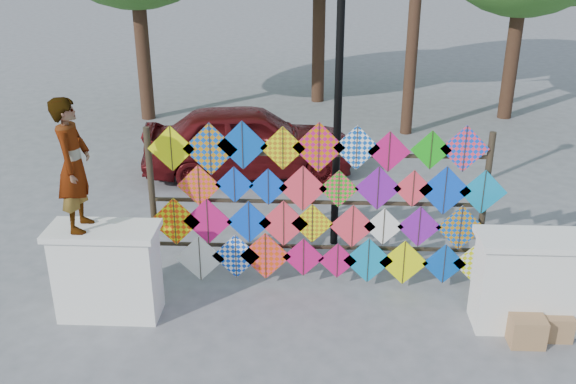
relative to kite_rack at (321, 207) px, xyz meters
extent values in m
plane|color=gray|center=(-0.07, -0.72, -1.21)|extent=(80.00, 80.00, 0.00)
cube|color=white|center=(-2.77, -0.92, -0.61)|extent=(1.30, 0.55, 1.20)
cube|color=white|center=(-2.77, -0.92, 0.03)|extent=(1.40, 0.65, 0.08)
cube|color=white|center=(2.63, -0.92, -0.61)|extent=(1.30, 0.55, 1.20)
cube|color=white|center=(2.63, -0.92, 0.03)|extent=(1.40, 0.65, 0.08)
cylinder|color=#30261A|center=(-2.37, 0.08, -0.06)|extent=(0.09, 0.09, 2.30)
cylinder|color=#30261A|center=(2.23, 0.08, -0.06)|extent=(0.09, 0.09, 2.30)
cube|color=#30261A|center=(-0.07, 0.08, -0.66)|extent=(4.60, 0.04, 0.04)
cube|color=#30261A|center=(-0.07, 0.08, 0.04)|extent=(4.60, 0.04, 0.04)
cube|color=#30261A|center=(-0.07, 0.08, 0.74)|extent=(4.60, 0.04, 0.04)
cube|color=#F6FF0A|center=(-2.03, 0.02, 0.81)|extent=(0.64, 0.01, 0.64)
cube|color=#30261A|center=(-2.03, 0.01, 0.81)|extent=(0.01, 0.01, 0.63)
cube|color=#084DBD|center=(-1.51, 0.02, 0.81)|extent=(0.75, 0.01, 0.75)
cube|color=#30261A|center=(-1.51, 0.01, 0.81)|extent=(0.01, 0.01, 0.73)
cube|color=#084DBD|center=(-1.07, 0.02, 0.87)|extent=(0.69, 0.01, 0.69)
cube|color=#30261A|center=(-1.07, 0.01, 0.87)|extent=(0.01, 0.01, 0.67)
cube|color=#F6FF0A|center=(-0.53, 0.02, 0.84)|extent=(0.61, 0.01, 0.61)
cube|color=#30261A|center=(-0.53, 0.01, 0.84)|extent=(0.01, 0.01, 0.60)
cube|color=#CC1365|center=(-0.05, 0.02, 0.86)|extent=(0.71, 0.01, 0.71)
cube|color=#30261A|center=(-0.05, 0.01, 0.86)|extent=(0.01, 0.01, 0.70)
cube|color=white|center=(0.45, 0.02, 0.86)|extent=(0.63, 0.01, 0.63)
cube|color=#30261A|center=(0.45, 0.01, 0.86)|extent=(0.01, 0.01, 0.62)
cube|color=#CC1365|center=(0.88, 0.02, 0.81)|extent=(0.57, 0.01, 0.57)
cube|color=#30261A|center=(0.88, 0.01, 0.81)|extent=(0.01, 0.01, 0.56)
cube|color=#18B015|center=(1.44, 0.02, 0.85)|extent=(0.54, 0.01, 0.54)
cube|color=#30261A|center=(1.44, 0.01, 0.85)|extent=(0.01, 0.01, 0.54)
cube|color=blue|center=(1.87, 0.02, 0.87)|extent=(0.65, 0.01, 0.65)
cube|color=#30261A|center=(1.87, 0.01, 0.87)|extent=(0.01, 0.01, 0.64)
cube|color=#D86806|center=(-1.68, -0.02, 0.29)|extent=(0.61, 0.01, 0.61)
cube|color=#30261A|center=(-1.68, -0.03, 0.29)|extent=(0.01, 0.01, 0.60)
cube|color=blue|center=(-1.19, -0.02, 0.32)|extent=(0.53, 0.01, 0.53)
cube|color=#30261A|center=(-1.19, -0.03, 0.32)|extent=(0.01, 0.01, 0.52)
cube|color=blue|center=(-0.73, -0.02, 0.30)|extent=(0.53, 0.01, 0.53)
cube|color=#30261A|center=(-0.73, -0.03, 0.30)|extent=(0.01, 0.01, 0.52)
cube|color=#FE374A|center=(-0.25, -0.02, 0.28)|extent=(0.66, 0.01, 0.66)
cube|color=#30261A|center=(-0.25, -0.03, 0.28)|extent=(0.01, 0.01, 0.65)
cube|color=#FE374A|center=(0.23, -0.02, 0.28)|extent=(0.54, 0.01, 0.54)
cube|color=#30261A|center=(0.23, -0.03, 0.28)|extent=(0.01, 0.01, 0.54)
cube|color=purple|center=(0.76, -0.02, 0.30)|extent=(0.64, 0.01, 0.64)
cube|color=#30261A|center=(0.76, -0.03, 0.30)|extent=(0.01, 0.01, 0.62)
cube|color=#FE374A|center=(1.24, -0.02, 0.31)|extent=(0.54, 0.01, 0.54)
cube|color=#30261A|center=(1.24, -0.03, 0.31)|extent=(0.01, 0.01, 0.53)
cube|color=blue|center=(1.66, -0.02, 0.29)|extent=(0.71, 0.01, 0.71)
cube|color=#30261A|center=(1.66, -0.03, 0.29)|extent=(0.01, 0.01, 0.69)
cube|color=#0C8AC0|center=(2.18, -0.02, 0.27)|extent=(0.64, 0.01, 0.64)
cube|color=#30261A|center=(2.18, -0.03, 0.27)|extent=(0.01, 0.01, 0.63)
cube|color=#F6FF0A|center=(-2.04, -0.06, -0.24)|extent=(0.72, 0.01, 0.72)
cube|color=#30261A|center=(-2.04, -0.07, -0.24)|extent=(0.01, 0.01, 0.71)
cube|color=#CC1365|center=(-1.58, -0.06, -0.23)|extent=(0.69, 0.01, 0.69)
cube|color=#30261A|center=(-1.58, -0.07, -0.23)|extent=(0.01, 0.01, 0.68)
cube|color=blue|center=(-1.00, -0.06, -0.23)|extent=(0.63, 0.01, 0.63)
cube|color=#30261A|center=(-1.00, -0.07, -0.23)|extent=(0.01, 0.01, 0.62)
cube|color=#FE374A|center=(-0.52, -0.06, -0.23)|extent=(0.69, 0.01, 0.69)
cube|color=#30261A|center=(-0.52, -0.07, -0.23)|extent=(0.01, 0.01, 0.68)
cube|color=#BF7711|center=(-0.12, -0.06, -0.23)|extent=(0.58, 0.01, 0.58)
cube|color=#30261A|center=(-0.12, -0.07, -0.23)|extent=(0.01, 0.01, 0.57)
cube|color=#FE374A|center=(0.44, -0.06, -0.26)|extent=(0.65, 0.01, 0.65)
cube|color=#30261A|center=(0.44, -0.07, -0.26)|extent=(0.01, 0.01, 0.64)
cube|color=white|center=(0.87, -0.06, -0.25)|extent=(0.55, 0.01, 0.55)
cube|color=#30261A|center=(0.87, -0.07, -0.25)|extent=(0.01, 0.01, 0.54)
cube|color=purple|center=(1.35, -0.06, -0.24)|extent=(0.61, 0.01, 0.61)
cube|color=#30261A|center=(1.35, -0.07, -0.24)|extent=(0.01, 0.01, 0.60)
cube|color=#084DBD|center=(1.92, -0.06, -0.25)|extent=(0.67, 0.01, 0.67)
cube|color=#30261A|center=(1.92, -0.07, -0.25)|extent=(0.01, 0.01, 0.66)
cube|color=white|center=(-1.71, -0.10, -0.79)|extent=(0.71, 0.01, 0.71)
cube|color=#30261A|center=(-1.71, -0.11, -0.79)|extent=(0.01, 0.01, 0.70)
cube|color=white|center=(-1.19, -0.10, -0.75)|extent=(0.69, 0.01, 0.69)
cube|color=#30261A|center=(-1.19, -0.11, -0.75)|extent=(0.01, 0.01, 0.67)
cube|color=#FF480B|center=(-0.77, -0.10, -0.73)|extent=(0.73, 0.01, 0.73)
cube|color=#30261A|center=(-0.77, -0.11, -0.73)|extent=(0.01, 0.01, 0.71)
cube|color=#CC1365|center=(-0.23, -0.10, -0.74)|extent=(0.59, 0.01, 0.59)
cube|color=#30261A|center=(-0.23, -0.11, -0.74)|extent=(0.01, 0.01, 0.58)
cube|color=#CC1365|center=(0.25, -0.10, -0.78)|extent=(0.55, 0.01, 0.55)
cube|color=#30261A|center=(0.25, -0.11, -0.78)|extent=(0.01, 0.01, 0.54)
cube|color=#0C8AC0|center=(0.68, -0.10, -0.77)|extent=(0.70, 0.01, 0.70)
cube|color=#30261A|center=(0.68, -0.11, -0.77)|extent=(0.01, 0.01, 0.69)
cube|color=#F6FF0A|center=(1.18, -0.10, -0.79)|extent=(0.69, 0.01, 0.69)
cube|color=#30261A|center=(1.18, -0.11, -0.79)|extent=(0.01, 0.01, 0.68)
cube|color=#084DBD|center=(1.74, -0.10, -0.79)|extent=(0.62, 0.01, 0.62)
cube|color=#30261A|center=(1.74, -0.11, -0.79)|extent=(0.01, 0.01, 0.61)
cube|color=white|center=(2.21, -0.10, -0.77)|extent=(0.70, 0.01, 0.70)
cube|color=#30261A|center=(2.21, -0.11, -0.77)|extent=(0.01, 0.01, 0.69)
cylinder|color=#492E1F|center=(-4.57, 8.28, 0.71)|extent=(0.36, 0.36, 3.85)
cylinder|color=#492E1F|center=(-0.07, 10.28, 0.85)|extent=(0.36, 0.36, 4.12)
cylinder|color=#492E1F|center=(4.93, 8.78, 0.57)|extent=(0.36, 0.36, 3.58)
cylinder|color=#492E1F|center=(2.13, 7.28, 1.54)|extent=(0.28, 0.28, 5.50)
imported|color=#99999E|center=(-3.02, -0.92, 0.91)|extent=(0.43, 0.63, 1.69)
imported|color=#590F12|center=(-1.46, 4.33, -0.48)|extent=(4.49, 2.36, 1.46)
cylinder|color=black|center=(0.23, 1.28, 0.89)|extent=(0.12, 0.12, 4.20)
cube|color=#AC7A53|center=(2.55, -1.30, -1.03)|extent=(0.42, 0.38, 0.38)
cube|color=#AC7A53|center=(2.94, -1.15, -1.04)|extent=(0.40, 0.37, 0.34)
camera|label=1|loc=(-0.08, -8.07, 3.63)|focal=40.00mm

